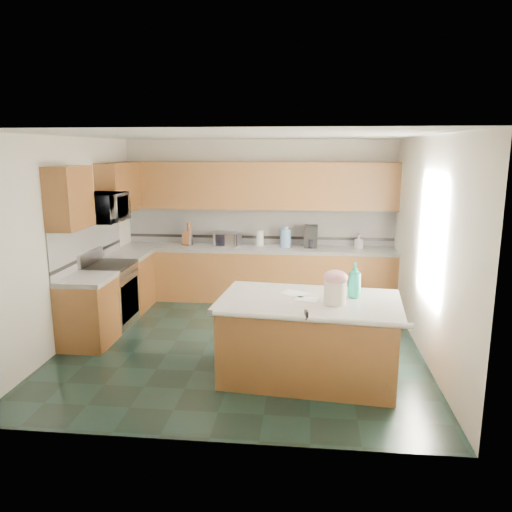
# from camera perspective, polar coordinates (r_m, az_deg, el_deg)

# --- Properties ---
(floor) EXTENTS (4.60, 4.60, 0.00)m
(floor) POSITION_cam_1_polar(r_m,az_deg,el_deg) (6.75, -1.60, -9.93)
(floor) COLOR black
(floor) RESTS_ON ground
(ceiling) EXTENTS (4.60, 4.60, 0.00)m
(ceiling) POSITION_cam_1_polar(r_m,az_deg,el_deg) (6.26, -1.75, 13.63)
(ceiling) COLOR white
(ceiling) RESTS_ON ground
(wall_back) EXTENTS (4.60, 0.04, 2.70)m
(wall_back) POSITION_cam_1_polar(r_m,az_deg,el_deg) (8.64, 0.37, 4.24)
(wall_back) COLOR white
(wall_back) RESTS_ON ground
(wall_front) EXTENTS (4.60, 0.04, 2.70)m
(wall_front) POSITION_cam_1_polar(r_m,az_deg,el_deg) (4.14, -5.93, -4.54)
(wall_front) COLOR white
(wall_front) RESTS_ON ground
(wall_left) EXTENTS (0.04, 4.60, 2.70)m
(wall_left) POSITION_cam_1_polar(r_m,az_deg,el_deg) (7.06, -20.69, 1.67)
(wall_left) COLOR white
(wall_left) RESTS_ON ground
(wall_right) EXTENTS (0.04, 4.60, 2.70)m
(wall_right) POSITION_cam_1_polar(r_m,az_deg,el_deg) (6.49, 19.10, 0.93)
(wall_right) COLOR white
(wall_right) RESTS_ON ground
(back_base_cab) EXTENTS (4.60, 0.60, 0.86)m
(back_base_cab) POSITION_cam_1_polar(r_m,az_deg,el_deg) (8.51, 0.15, -2.21)
(back_base_cab) COLOR #44240F
(back_base_cab) RESTS_ON ground
(back_countertop) EXTENTS (4.60, 0.64, 0.06)m
(back_countertop) POSITION_cam_1_polar(r_m,az_deg,el_deg) (8.41, 0.15, 0.83)
(back_countertop) COLOR silver
(back_countertop) RESTS_ON back_base_cab
(back_upper_cab) EXTENTS (4.60, 0.33, 0.78)m
(back_upper_cab) POSITION_cam_1_polar(r_m,az_deg,el_deg) (8.40, 0.25, 8.05)
(back_upper_cab) COLOR #44240F
(back_upper_cab) RESTS_ON wall_back
(back_backsplash) EXTENTS (4.60, 0.02, 0.63)m
(back_backsplash) POSITION_cam_1_polar(r_m,az_deg,el_deg) (8.63, 0.35, 3.45)
(back_backsplash) COLOR silver
(back_backsplash) RESTS_ON back_countertop
(back_accent_band) EXTENTS (4.60, 0.01, 0.05)m
(back_accent_band) POSITION_cam_1_polar(r_m,az_deg,el_deg) (8.66, 0.34, 2.17)
(back_accent_band) COLOR black
(back_accent_band) RESTS_ON back_countertop
(left_base_cab_rear) EXTENTS (0.60, 0.82, 0.86)m
(left_base_cab_rear) POSITION_cam_1_polar(r_m,az_deg,el_deg) (8.28, -14.28, -2.99)
(left_base_cab_rear) COLOR #44240F
(left_base_cab_rear) RESTS_ON ground
(left_counter_rear) EXTENTS (0.64, 0.82, 0.06)m
(left_counter_rear) POSITION_cam_1_polar(r_m,az_deg,el_deg) (8.18, -14.45, 0.12)
(left_counter_rear) COLOR silver
(left_counter_rear) RESTS_ON left_base_cab_rear
(left_base_cab_front) EXTENTS (0.60, 0.72, 0.86)m
(left_base_cab_front) POSITION_cam_1_polar(r_m,az_deg,el_deg) (6.93, -18.62, -6.22)
(left_base_cab_front) COLOR #44240F
(left_base_cab_front) RESTS_ON ground
(left_counter_front) EXTENTS (0.64, 0.72, 0.06)m
(left_counter_front) POSITION_cam_1_polar(r_m,az_deg,el_deg) (6.80, -18.88, -2.54)
(left_counter_front) COLOR silver
(left_counter_front) RESTS_ON left_base_cab_front
(left_backsplash) EXTENTS (0.02, 2.30, 0.63)m
(left_backsplash) POSITION_cam_1_polar(r_m,az_deg,el_deg) (7.55, -18.57, 1.57)
(left_backsplash) COLOR silver
(left_backsplash) RESTS_ON wall_left
(left_accent_band) EXTENTS (0.01, 2.30, 0.05)m
(left_accent_band) POSITION_cam_1_polar(r_m,az_deg,el_deg) (7.59, -18.43, 0.12)
(left_accent_band) COLOR black
(left_accent_band) RESTS_ON wall_left
(left_upper_cab_rear) EXTENTS (0.33, 1.09, 0.78)m
(left_upper_cab_rear) POSITION_cam_1_polar(r_m,az_deg,el_deg) (8.21, -15.40, 7.53)
(left_upper_cab_rear) COLOR #44240F
(left_upper_cab_rear) RESTS_ON wall_left
(left_upper_cab_front) EXTENTS (0.33, 0.72, 0.78)m
(left_upper_cab_front) POSITION_cam_1_polar(r_m,az_deg,el_deg) (6.69, -20.55, 6.25)
(left_upper_cab_front) COLOR #44240F
(left_upper_cab_front) RESTS_ON wall_left
(range_body) EXTENTS (0.60, 0.76, 0.88)m
(range_body) POSITION_cam_1_polar(r_m,az_deg,el_deg) (7.57, -16.33, -4.45)
(range_body) COLOR #B7B7BC
(range_body) RESTS_ON ground
(range_oven_door) EXTENTS (0.02, 0.68, 0.55)m
(range_oven_door) POSITION_cam_1_polar(r_m,az_deg,el_deg) (7.48, -14.25, -4.85)
(range_oven_door) COLOR black
(range_oven_door) RESTS_ON range_body
(range_cooktop) EXTENTS (0.62, 0.78, 0.04)m
(range_cooktop) POSITION_cam_1_polar(r_m,az_deg,el_deg) (7.46, -16.54, -1.05)
(range_cooktop) COLOR black
(range_cooktop) RESTS_ON range_body
(range_handle) EXTENTS (0.02, 0.66, 0.02)m
(range_handle) POSITION_cam_1_polar(r_m,az_deg,el_deg) (7.37, -14.18, -2.03)
(range_handle) COLOR #B7B7BC
(range_handle) RESTS_ON range_body
(range_backguard) EXTENTS (0.06, 0.76, 0.18)m
(range_backguard) POSITION_cam_1_polar(r_m,az_deg,el_deg) (7.54, -18.42, -0.11)
(range_backguard) COLOR #B7B7BC
(range_backguard) RESTS_ON range_body
(microwave) EXTENTS (0.50, 0.73, 0.41)m
(microwave) POSITION_cam_1_polar(r_m,az_deg,el_deg) (7.32, -16.93, 5.31)
(microwave) COLOR #B7B7BC
(microwave) RESTS_ON wall_left
(island_base) EXTENTS (1.97, 1.25, 0.86)m
(island_base) POSITION_cam_1_polar(r_m,az_deg,el_deg) (5.69, 6.02, -9.64)
(island_base) COLOR #44240F
(island_base) RESTS_ON ground
(island_top) EXTENTS (2.08, 1.36, 0.06)m
(island_top) POSITION_cam_1_polar(r_m,az_deg,el_deg) (5.54, 6.12, -5.21)
(island_top) COLOR silver
(island_top) RESTS_ON island_base
(island_bullnose) EXTENTS (1.97, 0.25, 0.06)m
(island_bullnose) POSITION_cam_1_polar(r_m,az_deg,el_deg) (4.98, 6.13, -7.21)
(island_bullnose) COLOR silver
(island_bullnose) RESTS_ON island_base
(treat_jar) EXTENTS (0.29, 0.29, 0.25)m
(treat_jar) POSITION_cam_1_polar(r_m,az_deg,el_deg) (5.37, 9.03, -4.12)
(treat_jar) COLOR white
(treat_jar) RESTS_ON island_top
(treat_jar_lid) EXTENTS (0.26, 0.26, 0.16)m
(treat_jar_lid) POSITION_cam_1_polar(r_m,az_deg,el_deg) (5.33, 9.08, -2.43)
(treat_jar_lid) COLOR pink
(treat_jar_lid) RESTS_ON treat_jar
(treat_jar_knob) EXTENTS (0.09, 0.03, 0.03)m
(treat_jar_knob) POSITION_cam_1_polar(r_m,az_deg,el_deg) (5.32, 9.10, -1.88)
(treat_jar_knob) COLOR tan
(treat_jar_knob) RESTS_ON treat_jar_lid
(treat_jar_knob_end_l) EXTENTS (0.05, 0.05, 0.05)m
(treat_jar_knob_end_l) POSITION_cam_1_polar(r_m,az_deg,el_deg) (5.32, 8.64, -1.87)
(treat_jar_knob_end_l) COLOR tan
(treat_jar_knob_end_l) RESTS_ON treat_jar_lid
(treat_jar_knob_end_r) EXTENTS (0.05, 0.05, 0.05)m
(treat_jar_knob_end_r) POSITION_cam_1_polar(r_m,az_deg,el_deg) (5.32, 9.57, -1.88)
(treat_jar_knob_end_r) COLOR tan
(treat_jar_knob_end_r) RESTS_ON treat_jar_lid
(soap_bottle_island) EXTENTS (0.17, 0.17, 0.39)m
(soap_bottle_island) POSITION_cam_1_polar(r_m,az_deg,el_deg) (5.62, 11.21, -2.73)
(soap_bottle_island) COLOR teal
(soap_bottle_island) RESTS_ON island_top
(paper_sheet_a) EXTENTS (0.29, 0.24, 0.00)m
(paper_sheet_a) POSITION_cam_1_polar(r_m,az_deg,el_deg) (5.52, 5.81, -4.93)
(paper_sheet_a) COLOR white
(paper_sheet_a) RESTS_ON island_top
(paper_sheet_b) EXTENTS (0.37, 0.34, 0.00)m
(paper_sheet_b) POSITION_cam_1_polar(r_m,az_deg,el_deg) (5.73, 4.47, -4.28)
(paper_sheet_b) COLOR white
(paper_sheet_b) RESTS_ON island_top
(clamp_body) EXTENTS (0.04, 0.09, 0.08)m
(clamp_body) POSITION_cam_1_polar(r_m,az_deg,el_deg) (4.99, 5.77, -6.69)
(clamp_body) COLOR black
(clamp_body) RESTS_ON island_top
(clamp_handle) EXTENTS (0.01, 0.06, 0.01)m
(clamp_handle) POSITION_cam_1_polar(r_m,az_deg,el_deg) (4.95, 5.76, -7.11)
(clamp_handle) COLOR black
(clamp_handle) RESTS_ON island_top
(knife_block) EXTENTS (0.15, 0.19, 0.26)m
(knife_block) POSITION_cam_1_polar(r_m,az_deg,el_deg) (8.64, -7.93, 2.02)
(knife_block) COLOR #472814
(knife_block) RESTS_ON back_countertop
(utensil_crock) EXTENTS (0.13, 0.13, 0.16)m
(utensil_crock) POSITION_cam_1_polar(r_m,az_deg,el_deg) (8.66, -7.65, 1.79)
(utensil_crock) COLOR black
(utensil_crock) RESTS_ON back_countertop
(utensil_bundle) EXTENTS (0.07, 0.07, 0.23)m
(utensil_bundle) POSITION_cam_1_polar(r_m,az_deg,el_deg) (8.63, -7.68, 3.05)
(utensil_bundle) COLOR #472814
(utensil_bundle) RESTS_ON utensil_crock
(toaster_oven) EXTENTS (0.47, 0.38, 0.24)m
(toaster_oven) POSITION_cam_1_polar(r_m,az_deg,el_deg) (8.50, -3.28, 1.95)
(toaster_oven) COLOR #B7B7BC
(toaster_oven) RESTS_ON back_countertop
(toaster_oven_door) EXTENTS (0.37, 0.01, 0.20)m
(toaster_oven_door) POSITION_cam_1_polar(r_m,az_deg,el_deg) (8.37, -3.43, 1.79)
(toaster_oven_door) COLOR black
(toaster_oven_door) RESTS_ON toaster_oven
(paper_towel) EXTENTS (0.12, 0.12, 0.27)m
(paper_towel) POSITION_cam_1_polar(r_m,az_deg,el_deg) (8.47, 0.47, 2.04)
(paper_towel) COLOR white
(paper_towel) RESTS_ON back_countertop
(paper_towel_base) EXTENTS (0.18, 0.18, 0.01)m
(paper_towel_base) POSITION_cam_1_polar(r_m,az_deg,el_deg) (8.49, 0.47, 1.21)
(paper_towel_base) COLOR #B7B7BC
(paper_towel_base) RESTS_ON back_countertop
(water_jug) EXTENTS (0.19, 0.19, 0.31)m
(water_jug) POSITION_cam_1_polar(r_m,az_deg,el_deg) (8.40, 3.38, 2.07)
(water_jug) COLOR #688EBD
(water_jug) RESTS_ON back_countertop
(water_jug_neck) EXTENTS (0.09, 0.09, 0.04)m
(water_jug_neck) POSITION_cam_1_polar(r_m,az_deg,el_deg) (8.37, 3.39, 3.26)
(water_jug_neck) COLOR #688EBD
(water_jug_neck) RESTS_ON water_jug
(coffee_maker) EXTENTS (0.23, 0.25, 0.37)m
(coffee_maker) POSITION_cam_1_polar(r_m,az_deg,el_deg) (8.41, 6.30, 2.25)
(coffee_maker) COLOR black
(coffee_maker) RESTS_ON back_countertop
(coffee_carafe) EXTENTS (0.15, 0.15, 0.15)m
(coffee_carafe) POSITION_cam_1_polar(r_m,az_deg,el_deg) (8.37, 6.28, 1.45)
(coffee_carafe) COLOR black
(coffee_carafe) RESTS_ON back_countertop
(soap_bottle_back) EXTENTS (0.14, 0.14, 0.23)m
(soap_bottle_back) POSITION_cam_1_polar(r_m,az_deg,el_deg) (8.43, 11.67, 1.61)
(soap_bottle_back) COLOR white
(soap_bottle_back) RESTS_ON back_countertop
(soap_back_cap) EXTENTS (0.02, 0.02, 0.03)m
(soap_back_cap) POSITION_cam_1_polar(r_m,az_deg,el_deg) (8.41, 11.71, 2.47)
(soap_back_cap) COLOR red
(soap_back_cap) RESTS_ON soap_bottle_back
(window_light_proxy) EXTENTS (0.02, 1.40, 1.10)m
(window_light_proxy) POSITION_cam_1_polar(r_m,az_deg,el_deg) (6.26, 19.33, 1.93)
(window_light_proxy) COLOR white
(window_light_proxy) RESTS_ON wall_right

